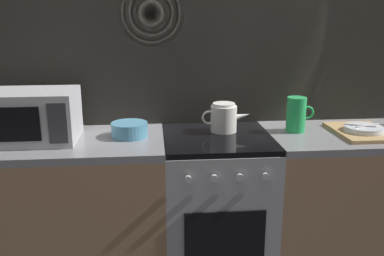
% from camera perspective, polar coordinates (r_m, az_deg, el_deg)
% --- Properties ---
extents(back_wall, '(3.60, 0.05, 2.40)m').
position_cam_1_polar(back_wall, '(2.57, 2.49, 7.38)').
color(back_wall, '#A39989').
rests_on(back_wall, ground_plane).
extents(counter_left, '(1.20, 0.60, 0.90)m').
position_cam_1_polar(counter_left, '(2.52, -17.77, -11.45)').
color(counter_left, '#997251').
rests_on(counter_left, ground_plane).
extents(stove_unit, '(0.60, 0.63, 0.90)m').
position_cam_1_polar(stove_unit, '(2.49, 3.32, -11.11)').
color(stove_unit, '#9E9EA3').
rests_on(stove_unit, ground_plane).
extents(counter_right, '(1.20, 0.60, 0.90)m').
position_cam_1_polar(counter_right, '(2.76, 22.39, -9.50)').
color(counter_right, '#997251').
rests_on(counter_right, ground_plane).
extents(microwave, '(0.46, 0.35, 0.27)m').
position_cam_1_polar(microwave, '(2.36, -20.96, 1.54)').
color(microwave, '#B2B2B7').
rests_on(microwave, counter_left).
extents(kettle, '(0.28, 0.15, 0.17)m').
position_cam_1_polar(kettle, '(2.40, 4.37, 1.43)').
color(kettle, white).
rests_on(kettle, stove_unit).
extents(mixing_bowl, '(0.20, 0.20, 0.08)m').
position_cam_1_polar(mixing_bowl, '(2.32, -8.53, -0.22)').
color(mixing_bowl, teal).
rests_on(mixing_bowl, counter_left).
extents(pitcher, '(0.16, 0.11, 0.20)m').
position_cam_1_polar(pitcher, '(2.46, 14.06, 1.81)').
color(pitcher, green).
rests_on(pitcher, counter_right).
extents(dish_pile, '(0.30, 0.40, 0.06)m').
position_cam_1_polar(dish_pile, '(2.54, 22.24, -0.34)').
color(dish_pile, tan).
rests_on(dish_pile, counter_right).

